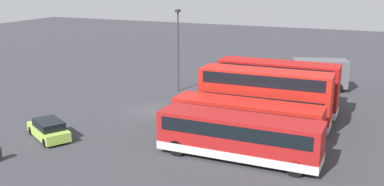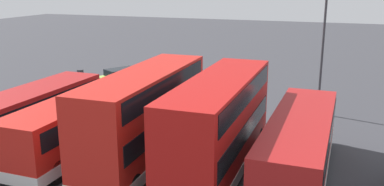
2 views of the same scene
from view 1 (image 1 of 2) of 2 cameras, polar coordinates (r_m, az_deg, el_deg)
name	(u,v)px [view 1 (image 1 of 2)]	position (r m, az deg, el deg)	size (l,w,h in m)	color
ground_plane	(153,111)	(39.91, -5.02, -2.32)	(140.00, 140.00, 0.00)	#38383D
bus_single_deck_near_end	(279,86)	(42.94, 10.99, 0.94)	(2.68, 10.58, 2.95)	#A51919
bus_double_decker_second	(277,86)	(39.25, 10.81, 0.88)	(2.68, 10.29, 4.55)	#B71411
bus_double_decker_third	(264,96)	(35.69, 9.23, -0.44)	(2.78, 10.37, 4.55)	red
bus_single_deck_fourth	(246,120)	(32.53, 6.96, -3.39)	(2.64, 10.87, 2.95)	red
bus_single_deck_fifth	(238,136)	(29.29, 5.94, -5.45)	(2.72, 10.80, 2.95)	#A51919
box_truck_blue	(311,74)	(48.49, 14.98, 2.40)	(4.65, 7.90, 3.20)	#595960
car_hatchback_silver	(49,129)	(34.69, -17.84, -4.45)	(3.71, 4.64, 1.43)	#A5D14C
lamp_post_tall	(178,44)	(45.77, -1.79, 6.22)	(0.70, 0.30, 8.39)	#38383D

